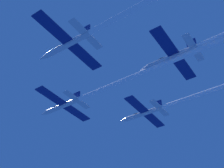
% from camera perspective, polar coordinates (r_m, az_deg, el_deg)
% --- Properties ---
extents(jet_lead, '(14.85, 54.82, 2.46)m').
position_cam_1_polar(jet_lead, '(51.63, 4.00, 1.36)').
color(jet_lead, silver).
extents(jet_right_wing, '(14.85, 52.80, 2.46)m').
position_cam_1_polar(jet_right_wing, '(58.90, 20.14, -1.02)').
color(jet_right_wing, silver).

